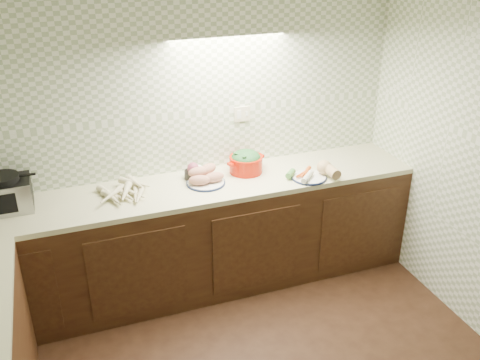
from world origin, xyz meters
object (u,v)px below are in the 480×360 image
object	(u,v)px
parsnip_pile	(124,191)
dutch_oven	(246,162)
onion_bowl	(195,172)
toaster_oven	(4,194)
sweet_potato_plate	(205,177)
veg_plate	(316,172)

from	to	relation	value
parsnip_pile	dutch_oven	xyz separation A→B (m)	(0.97, 0.07, 0.06)
parsnip_pile	onion_bowl	bearing A→B (deg)	9.34
toaster_oven	parsnip_pile	world-z (taller)	toaster_oven
sweet_potato_plate	veg_plate	bearing A→B (deg)	-12.71
toaster_oven	sweet_potato_plate	xyz separation A→B (m)	(1.40, -0.08, -0.07)
dutch_oven	veg_plate	size ratio (longest dim) A/B	0.83
toaster_oven	onion_bowl	xyz separation A→B (m)	(1.35, 0.03, -0.07)
sweet_potato_plate	toaster_oven	bearing A→B (deg)	176.72
onion_bowl	toaster_oven	bearing A→B (deg)	-178.70
dutch_oven	parsnip_pile	bearing A→B (deg)	168.06
parsnip_pile	onion_bowl	size ratio (longest dim) A/B	2.62
veg_plate	dutch_oven	bearing A→B (deg)	149.91
toaster_oven	sweet_potato_plate	bearing A→B (deg)	-3.48
parsnip_pile	onion_bowl	world-z (taller)	onion_bowl
parsnip_pile	veg_plate	world-z (taller)	veg_plate
veg_plate	parsnip_pile	bearing A→B (deg)	171.81
onion_bowl	parsnip_pile	bearing A→B (deg)	-170.66
toaster_oven	dutch_oven	size ratio (longest dim) A/B	1.07
onion_bowl	veg_plate	xyz separation A→B (m)	(0.88, -0.30, -0.00)
onion_bowl	veg_plate	bearing A→B (deg)	-18.75
onion_bowl	dutch_oven	distance (m)	0.41
parsnip_pile	dutch_oven	bearing A→B (deg)	3.93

